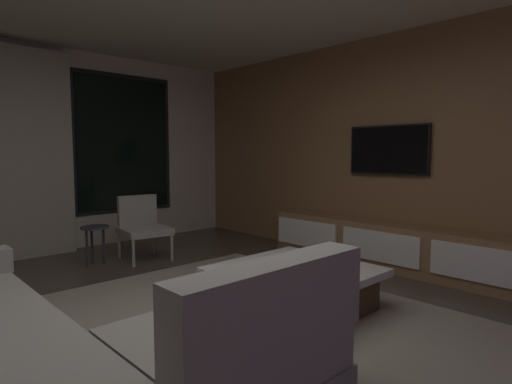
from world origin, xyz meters
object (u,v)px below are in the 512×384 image
(coffee_table, at_px, (295,288))
(accent_chair_near_window, at_px, (142,224))
(mounted_tv, at_px, (388,150))
(sectional_couch, at_px, (38,358))
(media_console, at_px, (393,247))
(book_stack_on_coffee_table, at_px, (273,264))
(side_stool, at_px, (95,233))

(coffee_table, distance_m, accent_chair_near_window, 2.48)
(accent_chair_near_window, xyz_separation_m, mounted_tv, (1.99, -2.21, 0.92))
(sectional_couch, xyz_separation_m, media_console, (3.74, 0.11, -0.04))
(book_stack_on_coffee_table, bearing_deg, side_stool, 100.75)
(sectional_couch, relative_size, mounted_tv, 2.52)
(mounted_tv, bearing_deg, side_stool, 137.83)
(book_stack_on_coffee_table, bearing_deg, accent_chair_near_window, 87.86)
(coffee_table, bearing_deg, accent_chair_near_window, 91.40)
(coffee_table, relative_size, mounted_tv, 1.17)
(sectional_couch, bearing_deg, accent_chair_near_window, 52.54)
(side_stool, distance_m, media_console, 3.45)
(book_stack_on_coffee_table, xyz_separation_m, media_console, (1.90, -0.04, -0.15))
(accent_chair_near_window, xyz_separation_m, media_console, (1.81, -2.41, -0.18))
(coffee_table, height_order, mounted_tv, mounted_tv)
(sectional_couch, distance_m, book_stack_on_coffee_table, 1.85)
(accent_chair_near_window, height_order, side_stool, accent_chair_near_window)
(book_stack_on_coffee_table, height_order, media_console, media_console)
(accent_chair_near_window, bearing_deg, coffee_table, -88.60)
(accent_chair_near_window, bearing_deg, side_stool, 169.45)
(coffee_table, bearing_deg, book_stack_on_coffee_table, 145.20)
(coffee_table, distance_m, book_stack_on_coffee_table, 0.28)
(side_stool, xyz_separation_m, mounted_tv, (2.55, -2.31, 0.98))
(coffee_table, height_order, accent_chair_near_window, accent_chair_near_window)
(coffee_table, relative_size, side_stool, 2.52)
(media_console, distance_m, mounted_tv, 1.13)
(media_console, bearing_deg, sectional_couch, -178.31)
(side_stool, height_order, media_console, media_console)
(book_stack_on_coffee_table, distance_m, accent_chair_near_window, 2.37)
(media_console, bearing_deg, book_stack_on_coffee_table, 178.81)
(sectional_couch, height_order, book_stack_on_coffee_table, sectional_couch)
(sectional_couch, xyz_separation_m, side_stool, (1.37, 2.62, 0.08))
(book_stack_on_coffee_table, height_order, mounted_tv, mounted_tv)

